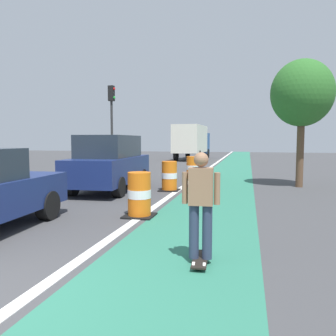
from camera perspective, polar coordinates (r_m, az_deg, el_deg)
bike_lane_strip at (r=15.32m, az=9.59°, el=-2.27°), size 2.50×80.00×0.01m
lane_divider_stripe at (r=15.50m, az=4.05°, el=-2.14°), size 0.20×80.00×0.01m
skateboarder_on_lane at (r=5.06m, az=5.61°, el=-6.13°), size 0.57×0.81×1.69m
parked_suv_second at (r=12.58m, az=-9.87°, el=0.92°), size 2.09×4.69×2.04m
traffic_barrel_front at (r=8.20m, az=-4.92°, el=-4.61°), size 0.73×0.73×1.09m
traffic_barrel_mid at (r=12.33m, az=0.24°, el=-1.43°), size 0.73×0.73×1.09m
traffic_barrel_back at (r=16.00m, az=4.17°, el=-0.02°), size 0.73×0.73×1.09m
delivery_truck_down_block at (r=32.07m, az=4.14°, el=4.73°), size 2.56×7.67×3.23m
traffic_light_corner at (r=20.59m, az=-9.57°, el=9.26°), size 0.41×0.32×5.10m
pedestrian_crossing at (r=19.02m, az=-12.45°, el=1.64°), size 0.34×0.20×1.61m
street_tree_sidewalk at (r=14.35m, az=21.88°, el=11.65°), size 2.40×2.40×5.00m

